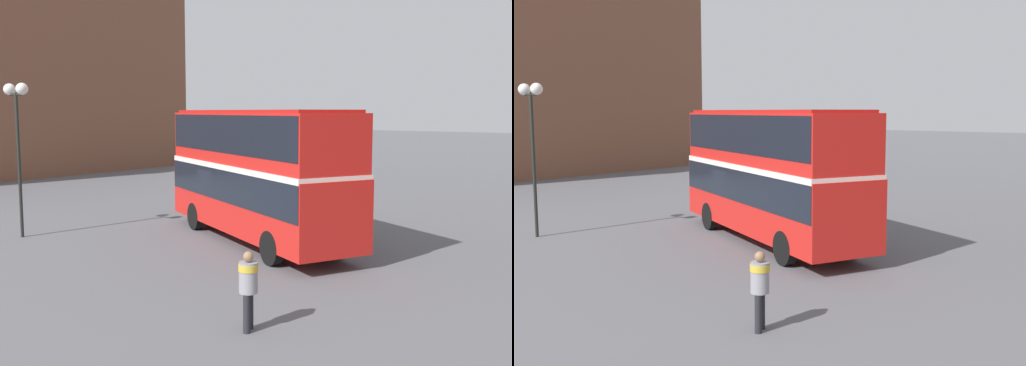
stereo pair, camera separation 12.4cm
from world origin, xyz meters
The scene contains 6 objects.
ground_plane centered at (0.00, 0.00, 0.00)m, with size 240.00×240.00×0.00m, color #5B5B60.
building_row_left centered at (-26.96, 6.76, 9.04)m, with size 8.31×28.62×18.07m.
double_decker_bus centered at (1.56, -0.43, 2.74)m, with size 10.35×6.61×4.76m.
pedestrian_foreground centered at (6.94, -7.60, 1.07)m, with size 0.57×0.57×1.75m.
parked_car_kerb_near centered at (-8.06, 12.58, 0.79)m, with size 4.36×2.65×1.57m.
street_lamp_twin_globe centered at (-5.84, -5.26, 4.63)m, with size 1.28×0.44×5.74m.
Camera 2 is at (14.81, -17.22, 4.71)m, focal length 42.00 mm.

